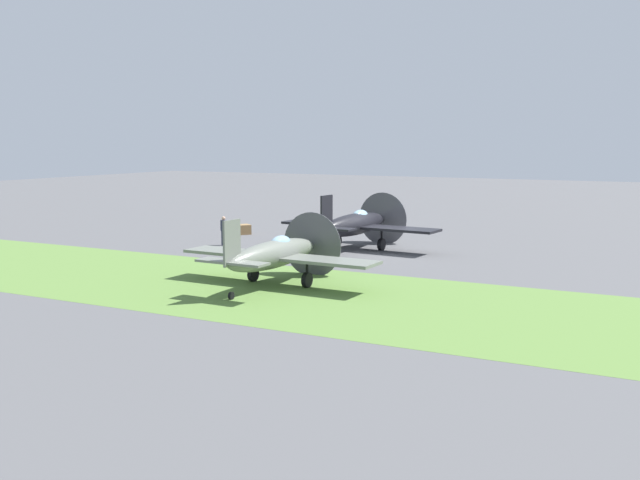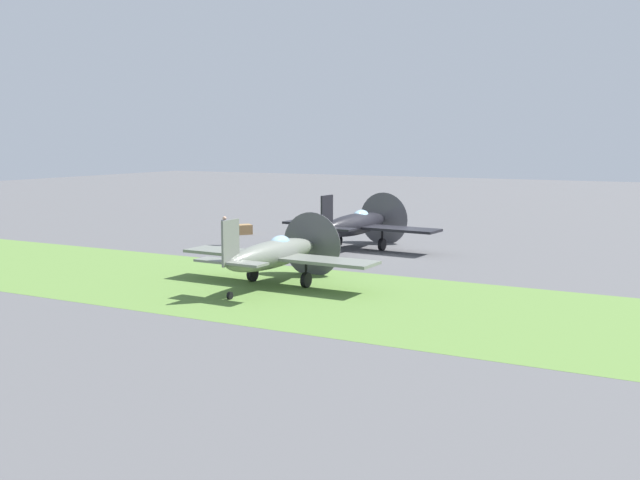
# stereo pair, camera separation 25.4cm
# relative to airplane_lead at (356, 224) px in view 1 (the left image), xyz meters

# --- Properties ---
(ground_plane) EXTENTS (160.00, 160.00, 0.00)m
(ground_plane) POSITION_rel_airplane_lead_xyz_m (2.16, -0.18, -1.45)
(ground_plane) COLOR #515154
(grass_verge) EXTENTS (120.00, 11.00, 0.01)m
(grass_verge) POSITION_rel_airplane_lead_xyz_m (2.16, -12.19, -1.44)
(grass_verge) COLOR #567A38
(grass_verge) RESTS_ON ground
(airplane_lead) EXTENTS (9.71, 7.68, 3.46)m
(airplane_lead) POSITION_rel_airplane_lead_xyz_m (0.00, 0.00, 0.00)
(airplane_lead) COLOR black
(airplane_lead) RESTS_ON ground
(airplane_wingman) EXTENTS (9.19, 7.30, 3.29)m
(airplane_wingman) POSITION_rel_airplane_lead_xyz_m (1.41, -11.26, -0.07)
(airplane_wingman) COLOR slate
(airplane_wingman) RESTS_ON ground
(ground_crew_chief) EXTENTS (0.38, 0.60, 1.73)m
(ground_crew_chief) POSITION_rel_airplane_lead_xyz_m (-1.19, 7.08, -0.53)
(ground_crew_chief) COLOR #847A5B
(ground_crew_chief) RESTS_ON ground
(ground_crew_mechanic) EXTENTS (0.51, 0.44, 1.73)m
(ground_crew_mechanic) POSITION_rel_airplane_lead_xyz_m (-7.62, -2.23, -0.53)
(ground_crew_mechanic) COLOR #2D3342
(ground_crew_mechanic) RESTS_ON ground
(supply_crate) EXTENTS (1.26, 1.26, 0.64)m
(supply_crate) POSITION_rel_airplane_lead_xyz_m (-9.50, 2.62, -1.13)
(supply_crate) COLOR olive
(supply_crate) RESTS_ON ground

